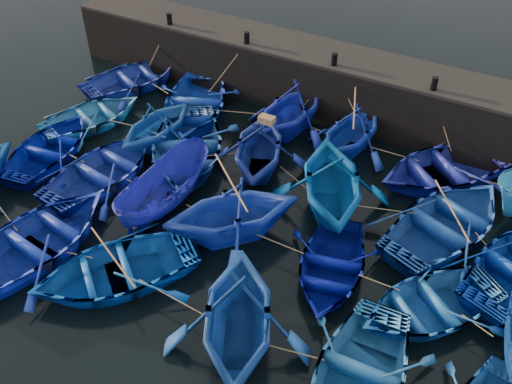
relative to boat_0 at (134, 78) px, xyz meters
The scene contains 31 objects.
ground 11.94m from the boat_0, 40.91° to the right, with size 120.00×120.00×0.00m, color black.
quay_wall 9.44m from the boat_0, 16.62° to the left, with size 26.00×2.50×2.50m, color black.
quay_top 9.63m from the boat_0, 16.62° to the left, with size 26.00×2.50×0.12m, color black.
bollard_0 3.13m from the boat_0, 60.48° to the left, with size 0.24×0.24×0.50m, color black.
bollard_1 5.82m from the boat_0, 19.65° to the left, with size 0.24×0.24×0.50m, color black.
bollard_2 9.49m from the boat_0, 11.23° to the left, with size 0.24×0.24×0.50m, color black.
bollard_3 13.35m from the boat_0, ahead, with size 0.24×0.24×0.50m, color black.
boat_0 is the anchor object (origin of this frame).
boat_1 3.84m from the boat_0, ahead, with size 3.94×5.51×1.14m, color #1336AE.
boat_2 7.98m from the boat_0, ahead, with size 3.72×4.31×2.27m, color #1625A2.
boat_3 10.66m from the boat_0, ahead, with size 3.38×3.92×2.06m, color #1535B4.
boat_4 14.28m from the boat_0, ahead, with size 3.74×5.23×1.08m, color navy.
boat_6 3.42m from the boat_0, 81.94° to the right, with size 3.14×4.39×0.91m, color teal.
boat_7 4.96m from the boat_0, 40.14° to the right, with size 3.30×3.83×2.01m, color #164E93.
boat_8 6.40m from the boat_0, 33.49° to the right, with size 4.13×5.77×1.20m, color #1D5092.
boat_9 8.59m from the boat_0, 18.71° to the right, with size 3.75×4.35×2.29m, color navy.
boat_10 11.86m from the boat_0, 16.89° to the right, with size 4.23×4.91×2.58m, color #06549D.
boat_11 15.45m from the boat_0, 10.39° to the right, with size 3.88×5.43×1.13m, color #164391.
boat_13 5.97m from the boat_0, 84.17° to the right, with size 3.31×4.63×0.96m, color #001187.
boat_14 6.95m from the boat_0, 60.76° to the right, with size 3.63×5.07×1.05m, color navy.
boat_15 8.83m from the boat_0, 44.57° to the right, with size 1.70×4.52×1.75m, color navy.
boat_16 11.06m from the boat_0, 34.78° to the right, with size 3.87×4.49×2.36m, color blue.
boat_17 14.07m from the boat_0, 26.70° to the right, with size 3.03×4.24×0.88m, color #020B7A.
boat_18 16.85m from the boat_0, 21.96° to the right, with size 3.23×4.52×0.94m, color #1957AD.
boat_21 10.69m from the boat_0, 67.95° to the right, with size 3.93×5.49×1.14m, color #132997.
boat_22 11.89m from the boat_0, 54.21° to the right, with size 3.65×5.10×1.06m, color #0747A6.
boat_23 15.01m from the boat_0, 40.86° to the right, with size 4.07×4.72×2.49m, color navy.
boat_24 17.47m from the boat_0, 32.93° to the right, with size 3.44×4.81×1.00m, color #246AB4.
wooden_crate 9.06m from the boat_0, 18.09° to the right, with size 0.56×0.34×0.25m, color olive.
mooring_ropes 9.40m from the boat_0, 17.80° to the right, with size 17.95×11.64×2.10m.
loose_oars 11.52m from the boat_0, 24.05° to the right, with size 10.50×11.77×1.37m.
Camera 1 is at (7.30, -9.95, 13.38)m, focal length 40.00 mm.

